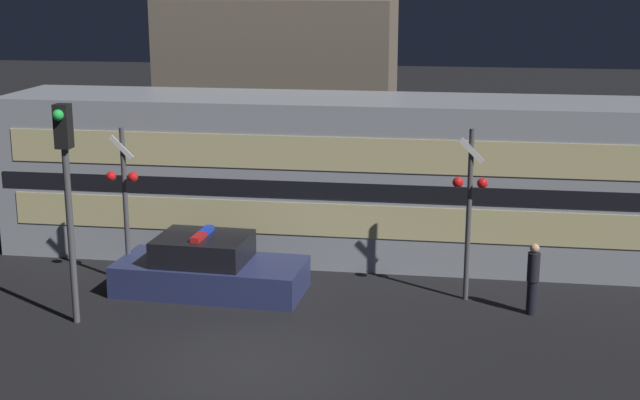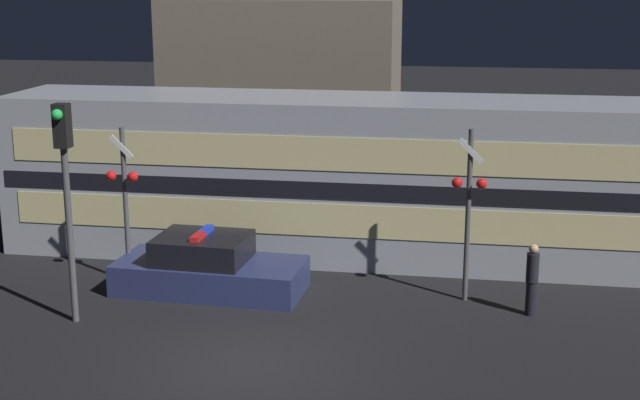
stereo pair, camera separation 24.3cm
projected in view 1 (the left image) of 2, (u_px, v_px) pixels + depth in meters
ground_plane at (253, 364)px, 16.83m from camera, size 120.00×120.00×0.00m
train at (419, 180)px, 22.86m from camera, size 21.64×3.15×4.14m
police_car at (209, 269)px, 20.65m from camera, size 4.42×2.11×1.45m
pedestrian at (533, 278)px, 19.17m from camera, size 0.27×0.27×1.60m
crossing_signal_near at (469, 203)px, 19.67m from camera, size 0.77×0.31×3.92m
crossing_signal_far at (124, 195)px, 20.81m from camera, size 0.77×0.31×3.75m
traffic_light_corner at (66, 176)px, 18.13m from camera, size 0.30×0.46×4.65m
building_left at (280, 93)px, 31.02m from camera, size 7.89×4.01×6.42m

